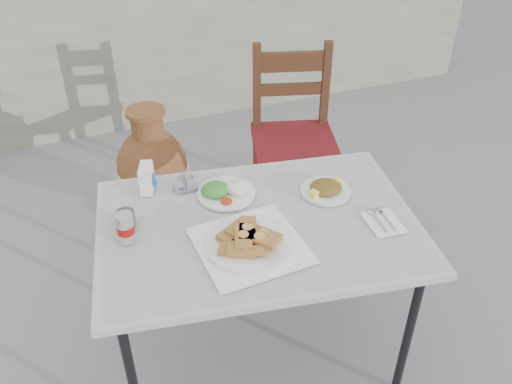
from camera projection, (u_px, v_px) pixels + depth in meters
name	position (u px, v px, depth m)	size (l,w,h in m)	color
ground	(235.00, 357.00, 2.53)	(80.00, 80.00, 0.00)	gray
cafe_table	(258.00, 233.00, 2.16)	(1.37, 1.04, 0.76)	black
pide_plate	(250.00, 238.00, 2.00)	(0.41, 0.41, 0.08)	white
salad_rice_plate	(226.00, 191.00, 2.27)	(0.25, 0.25, 0.06)	white
salad_chopped_plate	(326.00, 189.00, 2.29)	(0.21, 0.21, 0.05)	white
soda_can	(126.00, 228.00, 2.01)	(0.07, 0.07, 0.12)	silver
cola_glass	(126.00, 215.00, 2.09)	(0.08, 0.08, 0.11)	white
napkin_holder	(147.00, 178.00, 2.28)	(0.08, 0.11, 0.12)	white
condiment_caddy	(185.00, 184.00, 2.31)	(0.10, 0.08, 0.07)	#B8B8BF
cutlery_napkin	(382.00, 220.00, 2.14)	(0.14, 0.18, 0.01)	white
chair	(293.00, 137.00, 3.12)	(0.58, 0.58, 1.05)	#3C2110
terracotta_urn	(153.00, 171.00, 3.19)	(0.43, 0.43, 0.75)	brown
back_wall	(124.00, 50.00, 4.08)	(6.00, 0.25, 1.20)	#A09B85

